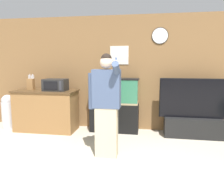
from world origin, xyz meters
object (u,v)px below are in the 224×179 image
at_px(person_standing, 106,104).
at_px(microwave, 55,85).
at_px(knife_block, 31,84).
at_px(aquarium_on_stand, 114,105).
at_px(counter_island, 46,110).
at_px(trash_bin, 8,111).
at_px(tv_on_stand, 193,120).

bearing_deg(person_standing, microwave, 140.79).
height_order(knife_block, aquarium_on_stand, knife_block).
xyz_separation_m(knife_block, person_standing, (2.00, -1.19, -0.17)).
distance_m(counter_island, trash_bin, 0.97).
distance_m(counter_island, tv_on_stand, 3.22).
bearing_deg(counter_island, aquarium_on_stand, 6.41).
xyz_separation_m(aquarium_on_stand, trash_bin, (-2.51, -0.18, -0.19)).
bearing_deg(microwave, tv_on_stand, 2.23).
height_order(microwave, aquarium_on_stand, aquarium_on_stand).
xyz_separation_m(counter_island, person_standing, (1.61, -1.14, 0.42)).
xyz_separation_m(counter_island, knife_block, (-0.38, 0.06, 0.59)).
height_order(person_standing, trash_bin, person_standing).
bearing_deg(person_standing, tv_on_stand, 37.38).
height_order(counter_island, aquarium_on_stand, aquarium_on_stand).
relative_size(microwave, trash_bin, 0.64).
bearing_deg(tv_on_stand, trash_bin, -178.74).
bearing_deg(microwave, aquarium_on_stand, 8.70).
relative_size(microwave, person_standing, 0.30).
bearing_deg(aquarium_on_stand, trash_bin, -176.02).
xyz_separation_m(aquarium_on_stand, person_standing, (0.07, -1.31, 0.28)).
xyz_separation_m(person_standing, trash_bin, (-2.58, 1.13, -0.48)).
xyz_separation_m(knife_block, tv_on_stand, (3.60, 0.03, -0.70)).
bearing_deg(knife_block, trash_bin, -174.39).
relative_size(aquarium_on_stand, tv_on_stand, 0.86).
bearing_deg(tv_on_stand, person_standing, -142.62).
xyz_separation_m(tv_on_stand, person_standing, (-1.61, -1.23, 0.53)).
bearing_deg(aquarium_on_stand, microwave, -171.30).
relative_size(person_standing, trash_bin, 2.13).
distance_m(person_standing, trash_bin, 2.86).
xyz_separation_m(microwave, knife_block, (-0.64, 0.08, 0.00)).
distance_m(microwave, tv_on_stand, 3.05).
height_order(counter_island, trash_bin, counter_island).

